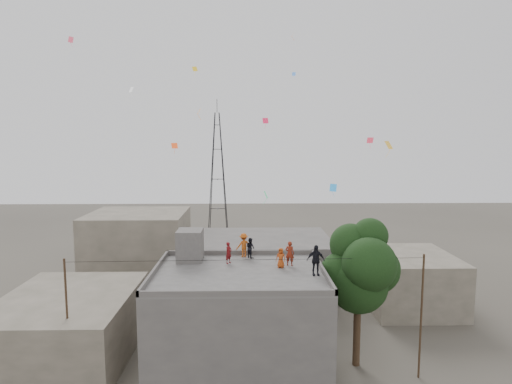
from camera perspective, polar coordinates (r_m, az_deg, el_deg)
ground at (r=27.99m, az=-2.22°, el=-22.65°), size 140.00×140.00×0.00m
main_building at (r=26.63m, az=-2.25°, el=-16.92°), size 10.00×8.00×6.10m
parapet at (r=25.51m, az=-2.28°, el=-10.32°), size 10.00×8.00×0.30m
stair_head_box at (r=28.04m, az=-8.78°, el=-7.03°), size 1.60×1.80×2.00m
neighbor_west at (r=31.09m, az=-23.75°, el=-16.03°), size 8.00×10.00×4.00m
neighbor_north at (r=40.02m, az=1.05°, el=-9.56°), size 12.00×9.00×5.00m
neighbor_northwest at (r=42.97m, az=-15.39°, el=-7.29°), size 9.00×8.00×7.00m
neighbor_east at (r=38.69m, az=19.70°, el=-11.01°), size 7.00×8.00×4.40m
tree at (r=27.00m, az=13.82°, el=-9.88°), size 4.90×4.60×9.10m
utility_line at (r=25.17m, az=-1.13°, el=-16.44°), size 20.12×0.62×7.40m
transmission_tower at (r=64.71m, az=-5.13°, el=2.58°), size 2.97×2.97×20.01m
person_red_adult at (r=26.73m, az=4.52°, el=-8.17°), size 0.64×0.51×1.53m
person_orange_child at (r=26.32m, az=3.33°, el=-8.75°), size 0.69×0.56×1.22m
person_dark_child at (r=28.44m, az=-0.76°, el=-7.45°), size 0.79×0.82×1.33m
person_dark_adult at (r=24.98m, az=7.95°, el=-9.00°), size 1.06×0.50×1.77m
person_orange_adult at (r=28.62m, az=-1.65°, el=-7.09°), size 1.17×0.93×1.59m
person_red_child at (r=27.23m, az=-3.67°, el=-8.09°), size 0.55×0.58×1.34m
kites at (r=31.64m, az=0.31°, el=9.86°), size 22.14×14.72×12.94m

